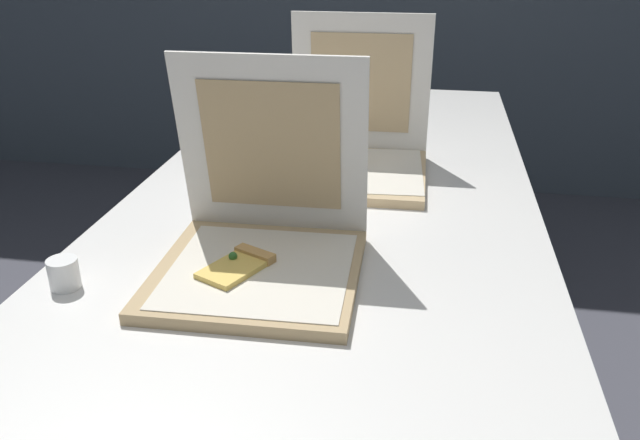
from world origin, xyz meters
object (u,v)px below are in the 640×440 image
at_px(table, 325,227).
at_px(pizza_box_front, 260,243).
at_px(cup_white_mid, 212,172).
at_px(pizza_box_middle, 354,152).
at_px(cup_white_near_left, 64,274).
at_px(cup_white_far, 268,143).

bearing_deg(table, pizza_box_front, -103.80).
bearing_deg(pizza_box_front, table, 74.89).
bearing_deg(table, cup_white_mid, 158.30).
bearing_deg(pizza_box_middle, pizza_box_front, -101.98).
bearing_deg(cup_white_mid, table, -21.70).
bearing_deg(pizza_box_front, cup_white_mid, 117.99).
bearing_deg(cup_white_near_left, table, 46.20).
xyz_separation_m(pizza_box_middle, cup_white_near_left, (-0.43, -0.67, -0.03)).
bearing_deg(table, cup_white_far, 120.67).
height_order(table, cup_white_far, cup_white_far).
bearing_deg(cup_white_near_left, pizza_box_front, 20.44).
bearing_deg(cup_white_mid, cup_white_far, 72.54).
height_order(pizza_box_middle, cup_white_mid, pizza_box_middle).
bearing_deg(table, cup_white_near_left, -133.80).
distance_m(table, pizza_box_middle, 0.27).
distance_m(pizza_box_front, cup_white_near_left, 0.35).
xyz_separation_m(pizza_box_front, pizza_box_middle, (0.11, 0.54, 0.00)).
xyz_separation_m(table, pizza_box_middle, (0.03, 0.25, 0.10)).
height_order(pizza_box_front, cup_white_mid, pizza_box_front).
xyz_separation_m(pizza_box_front, cup_white_mid, (-0.23, 0.41, -0.03)).
height_order(table, cup_white_near_left, cup_white_near_left).
height_order(table, cup_white_mid, cup_white_mid).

